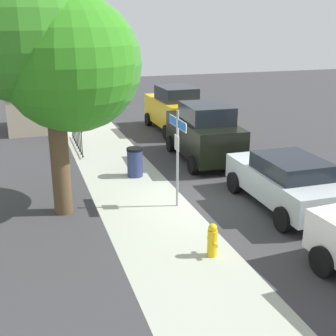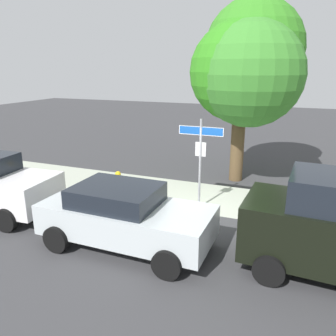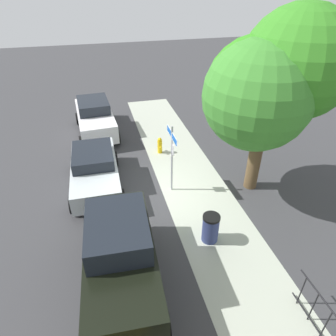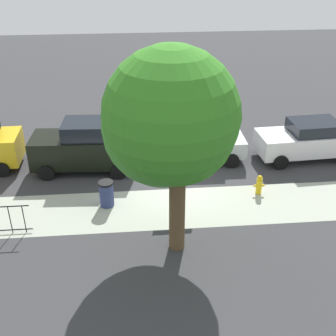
# 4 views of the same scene
# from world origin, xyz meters

# --- Properties ---
(ground_plane) EXTENTS (60.00, 60.00, 0.00)m
(ground_plane) POSITION_xyz_m (0.00, 0.00, 0.00)
(ground_plane) COLOR #38383A
(sidewalk_strip) EXTENTS (24.00, 2.60, 0.00)m
(sidewalk_strip) POSITION_xyz_m (2.00, 1.30, 0.00)
(sidewalk_strip) COLOR #A8AE9C
(sidewalk_strip) RESTS_ON ground_plane
(street_sign) EXTENTS (1.32, 0.07, 2.73)m
(street_sign) POSITION_xyz_m (-0.24, 0.40, 1.87)
(street_sign) COLOR #9EA0A5
(street_sign) RESTS_ON ground_plane
(shade_tree) EXTENTS (3.87, 4.81, 6.56)m
(shade_tree) POSITION_xyz_m (0.54, 3.43, 4.23)
(shade_tree) COLOR brown
(shade_tree) RESTS_ON ground_plane
(car_white) EXTENTS (4.38, 2.14, 1.72)m
(car_white) POSITION_xyz_m (-6.05, -2.17, 0.88)
(car_white) COLOR white
(car_white) RESTS_ON ground_plane
(car_silver) EXTENTS (4.10, 1.98, 1.49)m
(car_silver) POSITION_xyz_m (-1.25, -2.43, 0.78)
(car_silver) COLOR silver
(car_silver) RESTS_ON ground_plane
(car_black) EXTENTS (4.32, 2.15, 2.15)m
(car_black) POSITION_xyz_m (3.55, -1.97, 1.06)
(car_black) COLOR black
(car_black) RESTS_ON ground_plane
(fire_hydrant) EXTENTS (0.42, 0.22, 0.78)m
(fire_hydrant) POSITION_xyz_m (-3.15, 0.60, 0.38)
(fire_hydrant) COLOR yellow
(fire_hydrant) RESTS_ON ground_plane
(trash_bin) EXTENTS (0.55, 0.55, 0.98)m
(trash_bin) POSITION_xyz_m (2.61, 0.90, 0.49)
(trash_bin) COLOR navy
(trash_bin) RESTS_ON ground_plane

